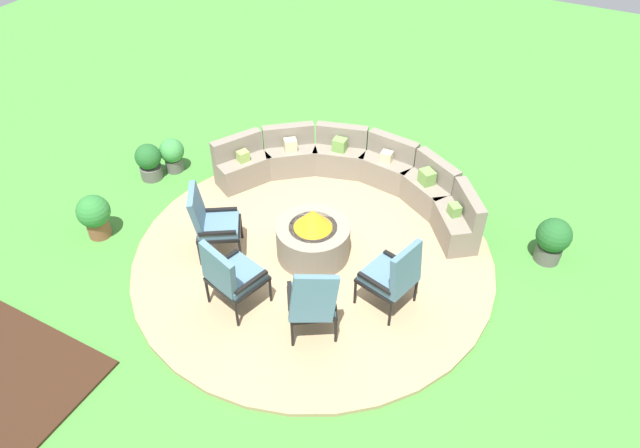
{
  "coord_description": "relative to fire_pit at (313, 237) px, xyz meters",
  "views": [
    {
      "loc": [
        2.77,
        -5.03,
        5.53
      ],
      "look_at": [
        0.0,
        0.2,
        0.45
      ],
      "focal_mm": 32.03,
      "sensor_mm": 36.0,
      "label": 1
    }
  ],
  "objects": [
    {
      "name": "ground_plane",
      "position": [
        0.0,
        0.0,
        -0.36
      ],
      "size": [
        24.0,
        24.0,
        0.0
      ],
      "primitive_type": "plane",
      "color": "#478C38"
    },
    {
      "name": "patio_circle",
      "position": [
        0.0,
        0.0,
        -0.33
      ],
      "size": [
        4.96,
        4.96,
        0.06
      ],
      "primitive_type": "cylinder",
      "color": "tan",
      "rests_on": "ground_plane"
    },
    {
      "name": "mulch_bed_left",
      "position": [
        -2.23,
        -3.32,
        -0.34
      ],
      "size": [
        2.18,
        1.4,
        0.04
      ],
      "primitive_type": "cube",
      "color": "#382114",
      "rests_on": "ground_plane"
    },
    {
      "name": "fire_pit",
      "position": [
        0.0,
        0.0,
        0.0
      ],
      "size": [
        1.0,
        1.0,
        0.77
      ],
      "color": "gray",
      "rests_on": "patio_circle"
    },
    {
      "name": "curved_stone_bench",
      "position": [
        -0.13,
        1.6,
        0.0
      ],
      "size": [
        4.2,
        1.79,
        0.78
      ],
      "color": "gray",
      "rests_on": "patio_circle"
    },
    {
      "name": "lounge_chair_front_left",
      "position": [
        -1.23,
        -0.59,
        0.24
      ],
      "size": [
        0.79,
        0.79,
        1.07
      ],
      "rotation": [
        0.0,
        0.0,
        5.28
      ],
      "color": "black",
      "rests_on": "patio_circle"
    },
    {
      "name": "lounge_chair_front_right",
      "position": [
        -0.43,
        -1.29,
        0.24
      ],
      "size": [
        0.73,
        0.73,
        1.06
      ],
      "rotation": [
        0.0,
        0.0,
        6.02
      ],
      "color": "black",
      "rests_on": "patio_circle"
    },
    {
      "name": "lounge_chair_back_left",
      "position": [
        0.64,
        -1.2,
        0.25
      ],
      "size": [
        0.77,
        0.81,
        1.1
      ],
      "rotation": [
        0.0,
        0.0,
        6.89
      ],
      "color": "black",
      "rests_on": "patio_circle"
    },
    {
      "name": "lounge_chair_back_right",
      "position": [
        1.31,
        -0.37,
        0.24
      ],
      "size": [
        0.72,
        0.7,
        1.04
      ],
      "rotation": [
        0.0,
        0.0,
        7.61
      ],
      "color": "black",
      "rests_on": "patio_circle"
    },
    {
      "name": "potted_plant_0",
      "position": [
        -3.04,
        0.76,
        -0.04
      ],
      "size": [
        0.4,
        0.4,
        0.59
      ],
      "color": "#605B56",
      "rests_on": "ground_plane"
    },
    {
      "name": "potted_plant_1",
      "position": [
        -3.23,
        0.42,
        -0.04
      ],
      "size": [
        0.42,
        0.42,
        0.62
      ],
      "color": "#605B56",
      "rests_on": "ground_plane"
    },
    {
      "name": "potted_plant_2",
      "position": [
        2.88,
        1.47,
        0.01
      ],
      "size": [
        0.47,
        0.47,
        0.68
      ],
      "color": "#605B56",
      "rests_on": "ground_plane"
    },
    {
      "name": "potted_plant_3",
      "position": [
        -2.96,
        -1.04,
        0.02
      ],
      "size": [
        0.47,
        0.47,
        0.68
      ],
      "color": "brown",
      "rests_on": "ground_plane"
    }
  ]
}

